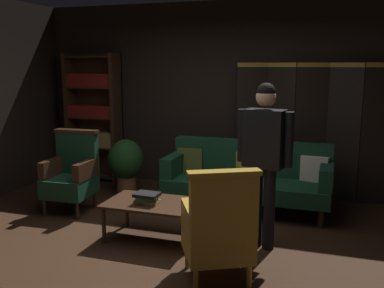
% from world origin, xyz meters
% --- Properties ---
extents(ground_plane, '(10.00, 10.00, 0.00)m').
position_xyz_m(ground_plane, '(0.00, 0.00, 0.00)').
color(ground_plane, '#331E11').
extents(back_wall, '(7.20, 0.10, 2.80)m').
position_xyz_m(back_wall, '(0.00, 2.45, 1.40)').
color(back_wall, black).
rests_on(back_wall, ground_plane).
extents(folding_screen, '(2.14, 0.24, 1.90)m').
position_xyz_m(folding_screen, '(1.28, 2.23, 0.99)').
color(folding_screen, black).
rests_on(folding_screen, ground_plane).
extents(bookshelf, '(0.90, 0.32, 2.05)m').
position_xyz_m(bookshelf, '(-2.15, 2.19, 1.07)').
color(bookshelf, '#382114').
rests_on(bookshelf, ground_plane).
extents(velvet_couch, '(2.12, 0.78, 0.88)m').
position_xyz_m(velvet_couch, '(0.55, 1.45, 0.45)').
color(velvet_couch, '#382114').
rests_on(velvet_couch, ground_plane).
extents(coffee_table, '(1.00, 0.64, 0.42)m').
position_xyz_m(coffee_table, '(-0.22, 0.13, 0.37)').
color(coffee_table, '#382114').
rests_on(coffee_table, ground_plane).
extents(armchair_gilt_accent, '(0.78, 0.78, 1.04)m').
position_xyz_m(armchair_gilt_accent, '(0.70, -0.56, 0.49)').
color(armchair_gilt_accent, '#B78E33').
rests_on(armchair_gilt_accent, ground_plane).
extents(armchair_wing_left, '(0.61, 0.60, 1.04)m').
position_xyz_m(armchair_wing_left, '(-1.60, 0.68, 0.49)').
color(armchair_wing_left, '#382114').
rests_on(armchair_wing_left, ground_plane).
extents(standing_figure, '(0.58, 0.30, 1.70)m').
position_xyz_m(standing_figure, '(0.94, 0.29, 1.03)').
color(standing_figure, black).
rests_on(standing_figure, ground_plane).
extents(potted_plant, '(0.52, 0.52, 0.81)m').
position_xyz_m(potted_plant, '(-1.27, 1.57, 0.47)').
color(potted_plant, brown).
rests_on(potted_plant, ground_plane).
extents(book_tan_leather, '(0.26, 0.16, 0.04)m').
position_xyz_m(book_tan_leather, '(-0.26, 0.06, 0.44)').
color(book_tan_leather, '#9E7A47').
rests_on(book_tan_leather, coffee_table).
extents(book_green_cloth, '(0.26, 0.24, 0.04)m').
position_xyz_m(book_green_cloth, '(-0.26, 0.06, 0.48)').
color(book_green_cloth, '#1E4C28').
rests_on(book_green_cloth, book_tan_leather).
extents(book_black_cloth, '(0.26, 0.21, 0.03)m').
position_xyz_m(book_black_cloth, '(-0.26, 0.06, 0.52)').
color(book_black_cloth, black).
rests_on(book_black_cloth, book_green_cloth).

